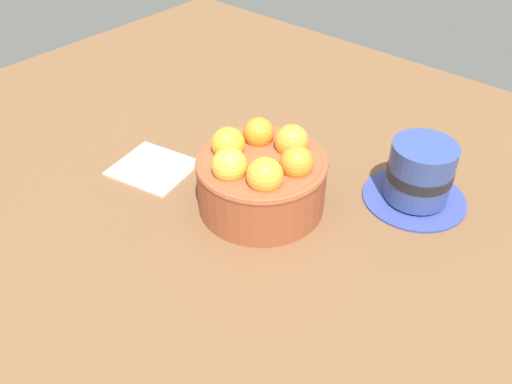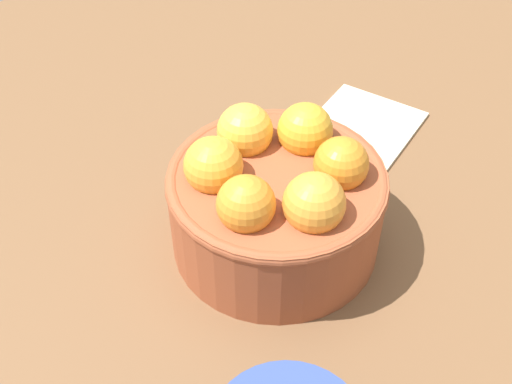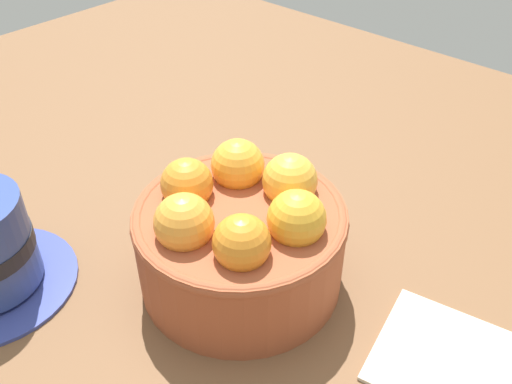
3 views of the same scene
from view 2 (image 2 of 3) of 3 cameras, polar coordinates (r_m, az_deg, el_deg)
name	(u,v)px [view 2 (image 2 of 3)]	position (r cm, az deg, el deg)	size (l,w,h in cm)	color
ground_plane	(275,255)	(49.80, 1.66, -5.63)	(119.52, 98.50, 3.28)	brown
terracotta_bowl	(276,199)	(45.40, 1.79, -0.62)	(15.39, 15.39, 9.66)	#9E4C2D
folded_napkin	(363,125)	(59.37, 9.43, 5.89)	(9.90, 8.80, 0.60)	beige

